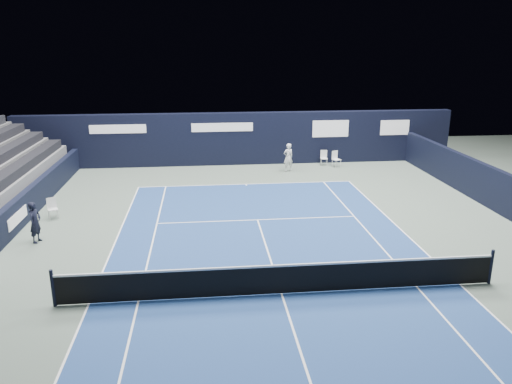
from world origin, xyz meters
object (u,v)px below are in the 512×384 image
folding_chair_back_a (324,157)px  folding_chair_back_b (336,158)px  tennis_player (288,157)px  tennis_net (282,278)px  line_judge_chair (52,207)px

folding_chair_back_a → folding_chair_back_b: 0.77m
folding_chair_back_a → tennis_player: 2.72m
folding_chair_back_b → tennis_net: bearing=-135.0°
tennis_net → tennis_player: (2.64, 14.40, 0.30)m
line_judge_chair → tennis_player: (11.13, 6.83, 0.31)m
line_judge_chair → folding_chair_back_a: bearing=8.2°
folding_chair_back_a → folding_chair_back_b: bearing=-33.5°
folding_chair_back_a → tennis_player: tennis_player is taller
folding_chair_back_a → folding_chair_back_b: size_ratio=0.94×
folding_chair_back_a → tennis_net: (-5.03, -15.67, 0.00)m
folding_chair_back_a → tennis_player: size_ratio=0.55×
tennis_player → folding_chair_back_b: bearing=14.8°
folding_chair_back_a → line_judge_chair: 15.76m
folding_chair_back_b → line_judge_chair: 16.04m
folding_chair_back_a → folding_chair_back_b: folding_chair_back_b is taller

